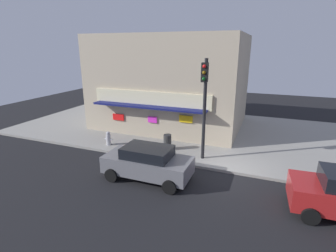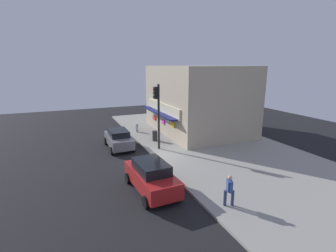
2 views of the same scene
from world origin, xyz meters
name	(u,v)px [view 1 (image 1 of 2)]	position (x,y,z in m)	size (l,w,h in m)	color
ground_plane	(226,173)	(0.00, 0.00, 0.00)	(50.41, 50.41, 0.00)	black
sidewalk	(240,136)	(0.00, 5.90, 0.07)	(33.60, 11.80, 0.14)	gray
corner_building	(172,81)	(-5.58, 6.98, 3.52)	(10.74, 8.71, 6.77)	tan
traffic_light	(204,97)	(-1.50, 0.96, 3.58)	(0.32, 0.58, 5.38)	black
fire_hydrant	(108,138)	(-7.51, 0.87, 0.57)	(0.53, 0.29, 0.88)	#B2B2B7
trash_can	(167,142)	(-3.78, 1.52, 0.61)	(0.47, 0.47, 0.93)	#2D2D2D
parked_car_grey	(148,162)	(-3.42, -1.91, 0.83)	(4.15, 2.01, 1.61)	slate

